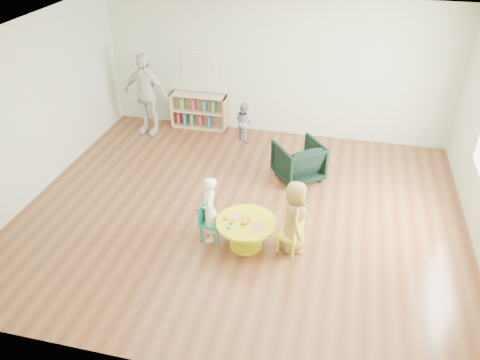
{
  "coord_description": "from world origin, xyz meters",
  "views": [
    {
      "loc": [
        1.39,
        -5.96,
        4.49
      ],
      "look_at": [
        0.05,
        -0.3,
        0.8
      ],
      "focal_mm": 35.0,
      "sensor_mm": 36.0,
      "label": 1
    }
  ],
  "objects_px": {
    "child_left": "(209,210)",
    "adult_caretaker": "(146,94)",
    "child_right": "(295,217)",
    "kid_chair_left": "(210,220)",
    "activity_table": "(246,229)",
    "toddler": "(244,122)",
    "bookshelf": "(199,111)",
    "armchair": "(299,161)",
    "kid_chair_right": "(292,235)"
  },
  "relations": [
    {
      "from": "adult_caretaker",
      "to": "bookshelf",
      "type": "bearing_deg",
      "value": 34.37
    },
    {
      "from": "bookshelf",
      "to": "toddler",
      "type": "distance_m",
      "value": 1.14
    },
    {
      "from": "toddler",
      "to": "child_right",
      "type": "bearing_deg",
      "value": 151.27
    },
    {
      "from": "armchair",
      "to": "adult_caretaker",
      "type": "height_order",
      "value": "adult_caretaker"
    },
    {
      "from": "kid_chair_right",
      "to": "armchair",
      "type": "xyz_separation_m",
      "value": [
        -0.17,
        2.03,
        0.05
      ]
    },
    {
      "from": "activity_table",
      "to": "armchair",
      "type": "bearing_deg",
      "value": 76.56
    },
    {
      "from": "child_right",
      "to": "armchair",
      "type": "bearing_deg",
      "value": -4.79
    },
    {
      "from": "child_left",
      "to": "adult_caretaker",
      "type": "distance_m",
      "value": 3.88
    },
    {
      "from": "activity_table",
      "to": "kid_chair_right",
      "type": "relative_size",
      "value": 1.56
    },
    {
      "from": "kid_chair_right",
      "to": "kid_chair_left",
      "type": "bearing_deg",
      "value": 108.73
    },
    {
      "from": "kid_chair_right",
      "to": "adult_caretaker",
      "type": "distance_m",
      "value": 4.74
    },
    {
      "from": "activity_table",
      "to": "kid_chair_left",
      "type": "xyz_separation_m",
      "value": [
        -0.56,
        0.05,
        0.03
      ]
    },
    {
      "from": "bookshelf",
      "to": "child_left",
      "type": "relative_size",
      "value": 1.16
    },
    {
      "from": "armchair",
      "to": "child_right",
      "type": "bearing_deg",
      "value": 58.66
    },
    {
      "from": "child_left",
      "to": "child_right",
      "type": "distance_m",
      "value": 1.23
    },
    {
      "from": "activity_table",
      "to": "child_right",
      "type": "xyz_separation_m",
      "value": [
        0.67,
        0.09,
        0.26
      ]
    },
    {
      "from": "activity_table",
      "to": "kid_chair_left",
      "type": "distance_m",
      "value": 0.56
    },
    {
      "from": "bookshelf",
      "to": "child_right",
      "type": "relative_size",
      "value": 1.07
    },
    {
      "from": "kid_chair_right",
      "to": "armchair",
      "type": "bearing_deg",
      "value": 25.19
    },
    {
      "from": "kid_chair_left",
      "to": "toddler",
      "type": "xyz_separation_m",
      "value": [
        -0.23,
        3.23,
        0.08
      ]
    },
    {
      "from": "armchair",
      "to": "toddler",
      "type": "relative_size",
      "value": 0.94
    },
    {
      "from": "child_left",
      "to": "toddler",
      "type": "relative_size",
      "value": 1.27
    },
    {
      "from": "bookshelf",
      "to": "child_left",
      "type": "distance_m",
      "value": 3.84
    },
    {
      "from": "kid_chair_left",
      "to": "bookshelf",
      "type": "distance_m",
      "value": 3.84
    },
    {
      "from": "activity_table",
      "to": "toddler",
      "type": "bearing_deg",
      "value": 103.52
    },
    {
      "from": "activity_table",
      "to": "child_left",
      "type": "height_order",
      "value": "child_left"
    },
    {
      "from": "child_left",
      "to": "adult_caretaker",
      "type": "bearing_deg",
      "value": -157.32
    },
    {
      "from": "child_right",
      "to": "adult_caretaker",
      "type": "bearing_deg",
      "value": 38.58
    },
    {
      "from": "kid_chair_left",
      "to": "kid_chair_right",
      "type": "bearing_deg",
      "value": 94.31
    },
    {
      "from": "kid_chair_right",
      "to": "adult_caretaker",
      "type": "xyz_separation_m",
      "value": [
        -3.49,
        3.16,
        0.55
      ]
    },
    {
      "from": "child_right",
      "to": "toddler",
      "type": "distance_m",
      "value": 3.51
    },
    {
      "from": "activity_table",
      "to": "armchair",
      "type": "xyz_separation_m",
      "value": [
        0.49,
        2.05,
        0.05
      ]
    },
    {
      "from": "adult_caretaker",
      "to": "child_left",
      "type": "bearing_deg",
      "value": -46.04
    },
    {
      "from": "child_right",
      "to": "bookshelf",
      "type": "bearing_deg",
      "value": 25.42
    },
    {
      "from": "activity_table",
      "to": "bookshelf",
      "type": "height_order",
      "value": "bookshelf"
    },
    {
      "from": "kid_chair_left",
      "to": "armchair",
      "type": "bearing_deg",
      "value": 158.22
    },
    {
      "from": "kid_chair_right",
      "to": "armchair",
      "type": "distance_m",
      "value": 2.04
    },
    {
      "from": "toddler",
      "to": "adult_caretaker",
      "type": "distance_m",
      "value": 2.09
    },
    {
      "from": "activity_table",
      "to": "child_right",
      "type": "relative_size",
      "value": 0.77
    },
    {
      "from": "child_right",
      "to": "toddler",
      "type": "relative_size",
      "value": 1.38
    },
    {
      "from": "bookshelf",
      "to": "toddler",
      "type": "relative_size",
      "value": 1.47
    },
    {
      "from": "kid_chair_left",
      "to": "child_right",
      "type": "distance_m",
      "value": 1.25
    },
    {
      "from": "bookshelf",
      "to": "kid_chair_right",
      "type": "bearing_deg",
      "value": -55.17
    },
    {
      "from": "kid_chair_left",
      "to": "child_right",
      "type": "height_order",
      "value": "child_right"
    },
    {
      "from": "bookshelf",
      "to": "toddler",
      "type": "bearing_deg",
      "value": -19.16
    },
    {
      "from": "activity_table",
      "to": "child_left",
      "type": "distance_m",
      "value": 0.6
    },
    {
      "from": "activity_table",
      "to": "kid_chair_right",
      "type": "distance_m",
      "value": 0.66
    },
    {
      "from": "armchair",
      "to": "activity_table",
      "type": "bearing_deg",
      "value": 39.96
    },
    {
      "from": "armchair",
      "to": "toddler",
      "type": "xyz_separation_m",
      "value": [
        -1.28,
        1.23,
        0.06
      ]
    },
    {
      "from": "toddler",
      "to": "adult_caretaker",
      "type": "relative_size",
      "value": 0.48
    }
  ]
}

